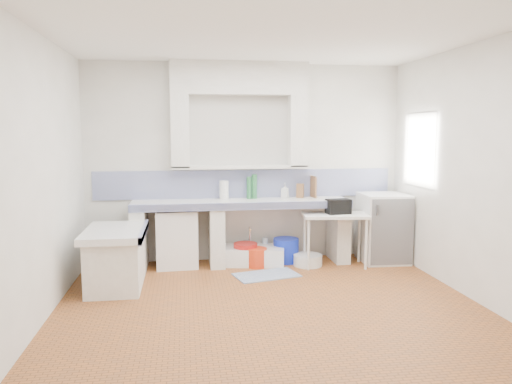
{
  "coord_description": "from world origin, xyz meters",
  "views": [
    {
      "loc": [
        -0.88,
        -4.99,
        1.85
      ],
      "look_at": [
        0.0,
        1.0,
        1.1
      ],
      "focal_mm": 34.52,
      "sensor_mm": 36.0,
      "label": 1
    }
  ],
  "objects": [
    {
      "name": "black_bag",
      "position": [
        1.2,
        1.41,
        0.83
      ],
      "size": [
        0.34,
        0.22,
        0.2
      ],
      "primitive_type": "cube",
      "rotation": [
        0.0,
        0.0,
        0.12
      ],
      "color": "black",
      "rests_on": "side_table"
    },
    {
      "name": "green_bottle_b",
      "position": [
        0.1,
        1.85,
        1.07
      ],
      "size": [
        0.08,
        0.08,
        0.35
      ],
      "primitive_type": "cylinder",
      "rotation": [
        0.0,
        0.0,
        0.07
      ],
      "color": "#2A713D",
      "rests_on": "counter_slab"
    },
    {
      "name": "counter_pier_left",
      "position": [
        -1.5,
        1.7,
        0.41
      ],
      "size": [
        0.2,
        0.55,
        0.82
      ],
      "primitive_type": "cube",
      "color": "white",
      "rests_on": "ground"
    },
    {
      "name": "wall_front",
      "position": [
        0.0,
        -2.0,
        1.4
      ],
      "size": [
        4.5,
        0.0,
        4.5
      ],
      "primitive_type": "plane",
      "rotation": [
        -1.57,
        0.0,
        0.0
      ],
      "color": "white",
      "rests_on": "ground"
    },
    {
      "name": "basin_white",
      "position": [
        0.8,
        1.48,
        0.08
      ],
      "size": [
        0.47,
        0.47,
        0.15
      ],
      "primitive_type": "cylinder",
      "rotation": [
        0.0,
        0.0,
        0.21
      ],
      "color": "white",
      "rests_on": "ground"
    },
    {
      "name": "green_bottle_a",
      "position": [
        0.02,
        1.85,
        1.06
      ],
      "size": [
        0.08,
        0.08,
        0.31
      ],
      "primitive_type": "cylinder",
      "rotation": [
        0.0,
        0.0,
        -0.19
      ],
      "color": "#2A713D",
      "rests_on": "counter_slab"
    },
    {
      "name": "bucket_orange",
      "position": [
        0.09,
        1.52,
        0.13
      ],
      "size": [
        0.33,
        0.33,
        0.26
      ],
      "primitive_type": "cylinder",
      "rotation": [
        0.0,
        0.0,
        0.2
      ],
      "color": "red",
      "rests_on": "ground"
    },
    {
      "name": "lace_valance",
      "position": [
        2.28,
        1.2,
        1.98
      ],
      "size": [
        0.01,
        0.84,
        0.24
      ],
      "primitive_type": "cube",
      "color": "white",
      "rests_on": "ground"
    },
    {
      "name": "paper_towel",
      "position": [
        -0.33,
        1.85,
        1.03
      ],
      "size": [
        0.13,
        0.13,
        0.26
      ],
      "primitive_type": "cylinder",
      "rotation": [
        0.0,
        0.0,
        0.0
      ],
      "color": "white",
      "rests_on": "counter_slab"
    },
    {
      "name": "knife_block",
      "position": [
        0.76,
        1.85,
        1.0
      ],
      "size": [
        0.12,
        0.11,
        0.2
      ],
      "primitive_type": "cube",
      "rotation": [
        0.0,
        0.0,
        -0.37
      ],
      "color": "#905E39",
      "rests_on": "counter_slab"
    },
    {
      "name": "wall_left",
      "position": [
        -2.25,
        0.0,
        1.4
      ],
      "size": [
        0.0,
        4.5,
        4.5
      ],
      "primitive_type": "plane",
      "rotation": [
        1.57,
        0.0,
        1.57
      ],
      "color": "white",
      "rests_on": "ground"
    },
    {
      "name": "counter_lip",
      "position": [
        -0.1,
        1.42,
        0.86
      ],
      "size": [
        3.0,
        0.04,
        0.1
      ],
      "primitive_type": "cube",
      "color": "navy",
      "rests_on": "ground"
    },
    {
      "name": "counter_pier_right",
      "position": [
        1.3,
        1.7,
        0.41
      ],
      "size": [
        0.2,
        0.55,
        0.82
      ],
      "primitive_type": "cube",
      "color": "white",
      "rests_on": "ground"
    },
    {
      "name": "bucket_red",
      "position": [
        -0.05,
        1.63,
        0.15
      ],
      "size": [
        0.43,
        0.43,
        0.31
      ],
      "primitive_type": "cylinder",
      "rotation": [
        0.0,
        0.0,
        0.4
      ],
      "color": "red",
      "rests_on": "ground"
    },
    {
      "name": "wall_back",
      "position": [
        0.0,
        2.0,
        1.4
      ],
      "size": [
        4.5,
        0.0,
        4.5
      ],
      "primitive_type": "plane",
      "rotation": [
        1.57,
        0.0,
        0.0
      ],
      "color": "white",
      "rests_on": "ground"
    },
    {
      "name": "stove",
      "position": [
        -1.0,
        1.72,
        0.39
      ],
      "size": [
        0.59,
        0.57,
        0.79
      ],
      "primitive_type": "cube",
      "rotation": [
        0.0,
        0.0,
        0.06
      ],
      "color": "white",
      "rests_on": "ground"
    },
    {
      "name": "alcove_mass",
      "position": [
        -0.1,
        1.88,
        2.58
      ],
      "size": [
        1.9,
        0.25,
        0.45
      ],
      "primitive_type": "cube",
      "color": "white",
      "rests_on": "ground"
    },
    {
      "name": "peninsula_top",
      "position": [
        -1.7,
        0.9,
        0.66
      ],
      "size": [
        0.7,
        1.1,
        0.08
      ],
      "primitive_type": "cube",
      "color": "white",
      "rests_on": "ground"
    },
    {
      "name": "counter_pier_mid",
      "position": [
        -0.45,
        1.7,
        0.41
      ],
      "size": [
        0.2,
        0.55,
        0.82
      ],
      "primitive_type": "cube",
      "color": "white",
      "rests_on": "ground"
    },
    {
      "name": "floor",
      "position": [
        0.0,
        0.0,
        0.0
      ],
      "size": [
        4.5,
        4.5,
        0.0
      ],
      "primitive_type": "plane",
      "color": "#9D5526",
      "rests_on": "ground"
    },
    {
      "name": "backsplash",
      "position": [
        0.0,
        1.99,
        1.1
      ],
      "size": [
        4.27,
        0.03,
        0.4
      ],
      "primitive_type": "cube",
      "color": "navy",
      "rests_on": "ground"
    },
    {
      "name": "fridge",
      "position": [
        1.91,
        1.56,
        0.49
      ],
      "size": [
        0.65,
        0.65,
        0.97
      ],
      "primitive_type": "cube",
      "rotation": [
        0.0,
        0.0,
        -0.04
      ],
      "color": "white",
      "rests_on": "ground"
    },
    {
      "name": "counter_slab",
      "position": [
        -0.1,
        1.7,
        0.86
      ],
      "size": [
        3.0,
        0.6,
        0.08
      ],
      "primitive_type": "cube",
      "color": "white",
      "rests_on": "ground"
    },
    {
      "name": "peninsula_base",
      "position": [
        -1.7,
        0.9,
        0.31
      ],
      "size": [
        0.6,
        1.0,
        0.62
      ],
      "primitive_type": "cube",
      "color": "white",
      "rests_on": "ground"
    },
    {
      "name": "window_frame",
      "position": [
        2.42,
        1.2,
        1.6
      ],
      "size": [
        0.35,
        0.86,
        1.06
      ],
      "primitive_type": "cube",
      "color": "#341B10",
      "rests_on": "ground"
    },
    {
      "name": "bucket_blue",
      "position": [
        0.53,
        1.71,
        0.17
      ],
      "size": [
        0.41,
        0.41,
        0.34
      ],
      "primitive_type": "cylinder",
      "rotation": [
        0.0,
        0.0,
        -0.14
      ],
      "color": "#152DD5",
      "rests_on": "ground"
    },
    {
      "name": "rug",
      "position": [
        0.15,
        1.08,
        0.01
      ],
      "size": [
        0.89,
        0.64,
        0.01
      ],
      "primitive_type": "cube",
      "rotation": [
        0.0,
        0.0,
        0.25
      ],
      "color": "#3A5287",
      "rests_on": "ground"
    },
    {
      "name": "sink",
      "position": [
        0.04,
        1.68,
        0.11
      ],
      "size": [
        0.98,
        0.65,
        0.22
      ],
      "primitive_type": "cube",
      "rotation": [
        0.0,
        0.0,
        -0.2
      ],
      "color": "white",
      "rests_on": "ground"
    },
    {
      "name": "water_bottle_b",
      "position": [
        0.26,
        1.85,
        0.16
      ],
      "size": [
        0.1,
        0.1,
        0.33
      ],
      "primitive_type": "cylinder",
      "rotation": [
        0.0,
        0.0,
        -0.21
      ],
      "color": "silver",
      "rests_on": "ground"
    },
    {
      "name": "ceiling",
      "position": [
        0.0,
        0.0,
        2.8
      ],
      "size": [
        4.5,
        4.5,
        0.0
      ],
      "primitive_type": "plane",
      "rotation": [
        3.14,
        0.0,
        0.0
      ],
      "color": "white",
      "rests_on": "ground"
    },
    {
      "name": "water_bottle_a",
      "position": [
        -0.03,
        1.85,
        0.15
      ],
      "size": [
        0.09,
        0.09,
        0.3
      ],
      "primitive_type": "cylinder",
      "rotation": [
        0.0,
        0.0,
        -0.22
      ],
      "color": "silver",
      "rests_on": "ground"
    },
    {
      "name": "peninsula_lip",
      "position": [
        -1.37,
        0.9,
        0.66
      ],
      "size": [
        0.04,
        1.1,
        0.1
      ],
      "primitive_type": "cube",
      "color": "navy",
      "rests_on": "ground"
    },
    {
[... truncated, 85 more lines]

